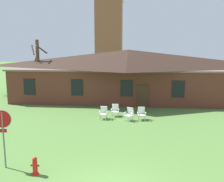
{
  "coord_description": "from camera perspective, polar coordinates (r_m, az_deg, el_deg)",
  "views": [
    {
      "loc": [
        0.81,
        -7.61,
        5.14
      ],
      "look_at": [
        -0.79,
        8.6,
        2.41
      ],
      "focal_mm": 38.75,
      "sensor_mm": 36.0,
      "label": 1
    }
  ],
  "objects": [
    {
      "name": "lawn_chair_by_porch",
      "position": [
        18.44,
        -2.02,
        -5.07
      ],
      "size": [
        0.67,
        0.7,
        0.96
      ],
      "color": "silver",
      "rests_on": "ground"
    },
    {
      "name": "lawn_chair_middle",
      "position": [
        18.32,
        6.95,
        -5.22
      ],
      "size": [
        0.66,
        0.69,
        0.96
      ],
      "color": "silver",
      "rests_on": "ground"
    },
    {
      "name": "brick_building",
      "position": [
        26.85,
        3.91,
        4.22
      ],
      "size": [
        23.9,
        10.4,
        5.24
      ],
      "color": "brown",
      "rests_on": "ground"
    },
    {
      "name": "stop_sign",
      "position": [
        11.58,
        -24.37,
        -7.78
      ],
      "size": [
        0.8,
        0.11,
        2.63
      ],
      "color": "slate",
      "rests_on": "ground"
    },
    {
      "name": "bare_tree_beside_building",
      "position": [
        28.11,
        -17.06,
        5.5
      ],
      "size": [
        1.81,
        1.76,
        6.31
      ],
      "color": "brown",
      "rests_on": "ground"
    },
    {
      "name": "fire_hydrant",
      "position": [
        11.02,
        -17.71,
        -16.58
      ],
      "size": [
        0.36,
        0.28,
        0.79
      ],
      "color": "red",
      "rests_on": "ground"
    },
    {
      "name": "lawn_chair_left_end",
      "position": [
        18.08,
        4.06,
        -5.38
      ],
      "size": [
        0.83,
        0.86,
        0.96
      ],
      "color": "white",
      "rests_on": "ground"
    },
    {
      "name": "lawn_chair_near_door",
      "position": [
        19.17,
        0.75,
        -4.49
      ],
      "size": [
        0.65,
        0.67,
        0.96
      ],
      "color": "white",
      "rests_on": "ground"
    },
    {
      "name": "dome_tower",
      "position": [
        47.07,
        -0.69,
        14.64
      ],
      "size": [
        5.18,
        5.18,
        20.31
      ],
      "color": "#93563D",
      "rests_on": "ground"
    }
  ]
}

